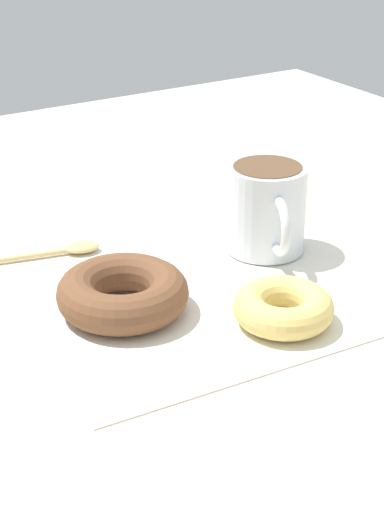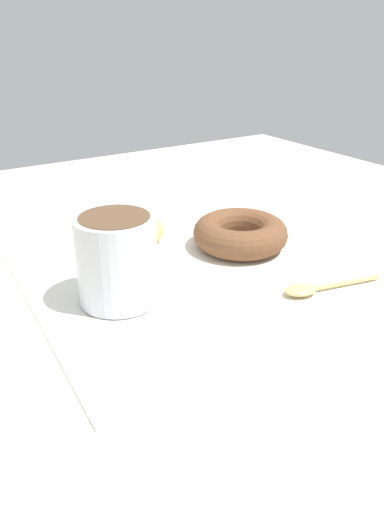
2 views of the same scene
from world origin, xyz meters
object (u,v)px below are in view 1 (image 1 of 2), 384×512
Objects in this scene: coffee_cup at (267,208)px; donut_near_cup at (283,307)px; spoon at (69,249)px; donut_far at (123,293)px.

coffee_cup reaches higher than donut_near_cup.
spoon is (22.76, 10.32, -1.05)cm from donut_near_cup.
donut_near_cup is at bearing -129.61° from donut_far.
coffee_cup is 19.15cm from donut_far.
coffee_cup is at bearing -118.87° from spoon.
coffee_cup reaches higher than donut_far.
spoon is (13.60, -0.75, -1.41)cm from donut_far.
coffee_cup is 1.26× the size of donut_near_cup.
donut_far reaches higher than spoon.
donut_far is 13.69cm from spoon.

